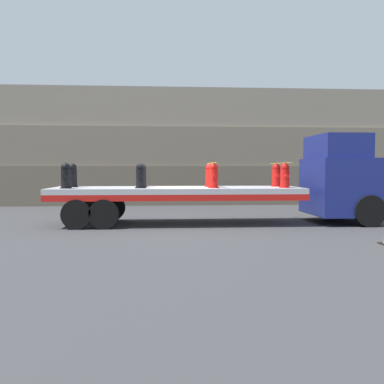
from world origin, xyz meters
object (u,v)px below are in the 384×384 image
at_px(fire_hydrant_black_near_0, 66,176).
at_px(fire_hydrant_black_near_1, 140,176).
at_px(fire_hydrant_red_far_3, 276,175).
at_px(fire_hydrant_black_far_0, 73,176).
at_px(fire_hydrant_red_near_3, 285,176).
at_px(truck_cab, 344,179).
at_px(fire_hydrant_red_far_2, 210,175).
at_px(flatbed_trailer, 160,195).
at_px(fire_hydrant_red_near_2, 213,176).
at_px(fire_hydrant_black_far_1, 142,176).

relative_size(fire_hydrant_black_near_0, fire_hydrant_black_near_1, 1.00).
bearing_deg(fire_hydrant_red_far_3, fire_hydrant_black_far_0, 180.00).
bearing_deg(fire_hydrant_red_near_3, truck_cab, 13.41).
height_order(fire_hydrant_black_near_0, fire_hydrant_red_far_2, same).
xyz_separation_m(fire_hydrant_black_far_0, fire_hydrant_red_far_3, (7.11, 0.00, 0.00)).
xyz_separation_m(flatbed_trailer, fire_hydrant_red_near_2, (1.75, -0.53, 0.64)).
xyz_separation_m(truck_cab, fire_hydrant_black_near_0, (-9.35, -0.53, 0.12)).
xyz_separation_m(fire_hydrant_black_far_0, fire_hydrant_red_near_2, (4.74, -1.07, 0.00)).
distance_m(fire_hydrant_black_near_1, fire_hydrant_black_far_1, 1.07).
bearing_deg(fire_hydrant_black_near_0, fire_hydrant_red_near_2, 0.00).
distance_m(fire_hydrant_red_far_2, fire_hydrant_red_near_3, 2.60).
bearing_deg(fire_hydrant_red_far_3, fire_hydrant_black_near_0, -171.49).
distance_m(fire_hydrant_black_near_1, fire_hydrant_red_near_2, 2.37).
relative_size(truck_cab, fire_hydrant_black_near_1, 3.69).
relative_size(fire_hydrant_red_far_2, fire_hydrant_red_far_3, 1.00).
bearing_deg(fire_hydrant_black_near_0, fire_hydrant_black_near_1, 0.00).
distance_m(fire_hydrant_red_near_2, fire_hydrant_red_near_3, 2.37).
height_order(flatbed_trailer, fire_hydrant_red_far_3, fire_hydrant_red_far_3).
distance_m(flatbed_trailer, fire_hydrant_black_near_1, 1.04).
height_order(fire_hydrant_black_near_0, fire_hydrant_red_far_3, same).
xyz_separation_m(flatbed_trailer, fire_hydrant_red_far_3, (4.12, 0.53, 0.64)).
relative_size(fire_hydrant_black_far_1, fire_hydrant_red_far_2, 1.00).
bearing_deg(fire_hydrant_black_far_1, flatbed_trailer, -40.68).
bearing_deg(truck_cab, flatbed_trailer, 180.00).
relative_size(fire_hydrant_black_near_1, fire_hydrant_black_far_1, 1.00).
height_order(fire_hydrant_black_far_1, fire_hydrant_red_near_2, same).
xyz_separation_m(fire_hydrant_black_near_0, fire_hydrant_black_far_1, (2.37, 1.07, 0.00)).
distance_m(fire_hydrant_black_near_0, fire_hydrant_black_far_0, 1.07).
xyz_separation_m(fire_hydrant_black_far_0, fire_hydrant_red_near_3, (7.11, -1.07, 0.00)).
bearing_deg(flatbed_trailer, fire_hydrant_black_far_1, 139.32).
xyz_separation_m(flatbed_trailer, fire_hydrant_red_near_3, (4.12, -0.53, 0.64)).
relative_size(fire_hydrant_black_near_0, fire_hydrant_black_far_0, 1.00).
xyz_separation_m(fire_hydrant_red_far_2, fire_hydrant_red_near_3, (2.37, -1.07, 0.00)).
distance_m(fire_hydrant_black_near_1, fire_hydrant_red_far_3, 4.86).
xyz_separation_m(truck_cab, fire_hydrant_red_far_3, (-2.23, 0.53, 0.12)).
relative_size(truck_cab, fire_hydrant_red_far_2, 3.69).
height_order(fire_hydrant_red_near_2, fire_hydrant_red_near_3, same).
height_order(truck_cab, fire_hydrant_red_far_3, truck_cab).
distance_m(truck_cab, fire_hydrant_black_near_1, 7.00).
bearing_deg(fire_hydrant_red_near_2, truck_cab, 6.60).
distance_m(fire_hydrant_black_near_0, fire_hydrant_black_far_1, 2.60).
bearing_deg(fire_hydrant_red_far_3, truck_cab, -13.41).
xyz_separation_m(fire_hydrant_red_far_2, fire_hydrant_red_far_3, (2.37, 0.00, 0.00)).
distance_m(fire_hydrant_black_far_0, fire_hydrant_red_far_3, 7.11).
height_order(fire_hydrant_black_far_0, fire_hydrant_red_far_3, same).
xyz_separation_m(fire_hydrant_black_near_1, fire_hydrant_black_far_1, (0.00, 1.07, 0.00)).
xyz_separation_m(fire_hydrant_red_near_2, fire_hydrant_red_far_3, (2.37, 1.07, 0.00)).
bearing_deg(fire_hydrant_black_near_1, truck_cab, 4.36).
bearing_deg(fire_hydrant_red_far_2, flatbed_trailer, -163.09).
bearing_deg(fire_hydrant_black_far_0, flatbed_trailer, -10.10).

